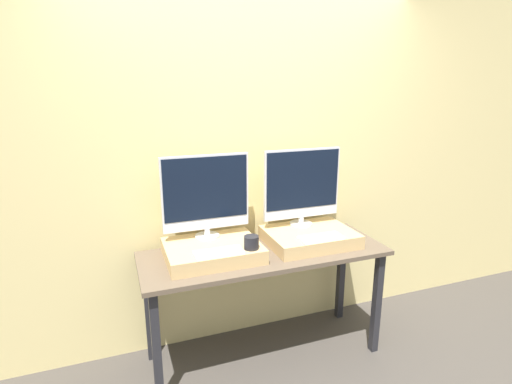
{
  "coord_description": "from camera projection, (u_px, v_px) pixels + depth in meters",
  "views": [
    {
      "loc": [
        -0.91,
        -2.0,
        1.87
      ],
      "look_at": [
        0.0,
        0.46,
        1.16
      ],
      "focal_mm": 28.0,
      "sensor_mm": 36.0,
      "label": 1
    }
  ],
  "objects": [
    {
      "name": "monitor_left",
      "position": [
        206.0,
        195.0,
        2.6
      ],
      "size": [
        0.58,
        0.16,
        0.55
      ],
      "color": "silver",
      "rests_on": "wooden_riser_left"
    },
    {
      "name": "wooden_riser_left",
      "position": [
        213.0,
        251.0,
        2.56
      ],
      "size": [
        0.6,
        0.46,
        0.09
      ],
      "color": "tan",
      "rests_on": "workbench"
    },
    {
      "name": "monitor_right",
      "position": [
        302.0,
        186.0,
        2.83
      ],
      "size": [
        0.58,
        0.16,
        0.55
      ],
      "color": "silver",
      "rests_on": "wooden_riser_right"
    },
    {
      "name": "mug",
      "position": [
        251.0,
        242.0,
        2.46
      ],
      "size": [
        0.09,
        0.09,
        0.08
      ],
      "color": "black",
      "rests_on": "wooden_riser_left"
    },
    {
      "name": "workbench",
      "position": [
        265.0,
        265.0,
        2.69
      ],
      "size": [
        1.64,
        0.59,
        0.79
      ],
      "color": "brown",
      "rests_on": "ground_plane"
    },
    {
      "name": "keyboard_right",
      "position": [
        321.0,
        237.0,
        2.64
      ],
      "size": [
        0.3,
        0.13,
        0.01
      ],
      "color": "silver",
      "rests_on": "wooden_riser_right"
    },
    {
      "name": "keyboard_left",
      "position": [
        219.0,
        252.0,
        2.4
      ],
      "size": [
        0.3,
        0.13,
        0.01
      ],
      "color": "silver",
      "rests_on": "wooden_riser_left"
    },
    {
      "name": "wall_back",
      "position": [
        246.0,
        167.0,
        2.86
      ],
      "size": [
        8.0,
        0.04,
        2.6
      ],
      "color": "#DBC684",
      "rests_on": "ground_plane"
    },
    {
      "name": "wooden_riser_right",
      "position": [
        310.0,
        237.0,
        2.79
      ],
      "size": [
        0.6,
        0.46,
        0.09
      ],
      "color": "tan",
      "rests_on": "workbench"
    },
    {
      "name": "ground_plane",
      "position": [
        280.0,
        381.0,
        2.6
      ],
      "size": [
        12.0,
        12.0,
        0.0
      ],
      "primitive_type": "plane",
      "color": "#423D38"
    }
  ]
}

